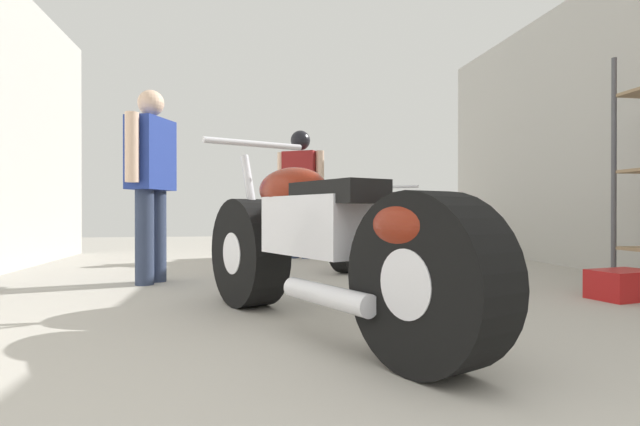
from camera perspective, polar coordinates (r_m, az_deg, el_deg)
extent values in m
plane|color=#A8A399|center=(3.79, 0.52, -8.90)|extent=(16.20, 16.20, 0.00)
cylinder|color=#4C4C51|center=(4.60, 31.01, 4.12)|extent=(0.04, 0.04, 1.83)
cylinder|color=black|center=(3.13, -8.28, -4.57)|extent=(0.49, 0.71, 0.68)
cylinder|color=silver|center=(3.13, -8.28, -4.57)|extent=(0.32, 0.33, 0.26)
cylinder|color=black|center=(1.88, 12.46, -7.84)|extent=(0.49, 0.71, 0.68)
cylinder|color=silver|center=(1.88, 12.46, -7.84)|extent=(0.32, 0.33, 0.26)
cube|color=silver|center=(2.45, -0.58, -1.46)|extent=(0.51, 0.72, 0.30)
ellipsoid|color=maroon|center=(2.65, -3.33, 2.79)|extent=(0.48, 0.61, 0.23)
cube|color=black|center=(2.30, 2.02, 2.39)|extent=(0.42, 0.56, 0.11)
ellipsoid|color=maroon|center=(1.89, 11.31, -1.32)|extent=(0.44, 0.54, 0.25)
cylinder|color=silver|center=(3.08, -7.95, 1.25)|extent=(0.16, 0.27, 0.61)
cylinder|color=silver|center=(3.07, -7.61, 7.99)|extent=(0.61, 0.30, 0.04)
cylinder|color=silver|center=(2.14, 0.76, -9.59)|extent=(0.33, 0.57, 0.10)
cylinder|color=black|center=(6.02, 8.97, -2.66)|extent=(0.50, 0.57, 0.59)
cylinder|color=silver|center=(6.02, 8.97, -2.66)|extent=(0.28, 0.29, 0.23)
cylinder|color=black|center=(4.78, 3.34, -3.41)|extent=(0.50, 0.57, 0.59)
cylinder|color=silver|center=(4.78, 3.34, -3.41)|extent=(0.28, 0.29, 0.23)
cube|color=silver|center=(5.39, 6.48, -1.22)|extent=(0.55, 0.60, 0.26)
ellipsoid|color=black|center=(5.57, 7.30, 0.55)|extent=(0.49, 0.53, 0.20)
cube|color=black|center=(5.23, 5.77, 0.26)|extent=(0.44, 0.47, 0.09)
ellipsoid|color=black|center=(4.81, 3.58, -1.17)|extent=(0.44, 0.47, 0.22)
cylinder|color=silver|center=(5.97, 8.85, -0.01)|extent=(0.18, 0.21, 0.54)
cylinder|color=silver|center=(5.95, 8.73, 3.03)|extent=(0.47, 0.39, 0.03)
cylinder|color=silver|center=(5.20, 3.96, -4.10)|extent=(0.39, 0.45, 0.08)
cylinder|color=#2D3851|center=(4.39, -18.40, -2.56)|extent=(0.19, 0.19, 0.78)
cylinder|color=#2D3851|center=(4.23, -19.74, -2.67)|extent=(0.19, 0.19, 0.78)
cube|color=navy|center=(4.33, -19.07, 6.47)|extent=(0.38, 0.48, 0.59)
cylinder|color=beige|center=(4.56, -17.30, 6.47)|extent=(0.14, 0.14, 0.54)
cylinder|color=beige|center=(4.11, -21.04, 7.16)|extent=(0.14, 0.14, 0.54)
sphere|color=beige|center=(4.40, -19.08, 12.00)|extent=(0.21, 0.21, 0.21)
cylinder|color=#2D3851|center=(6.18, -1.48, -1.78)|extent=(0.20, 0.20, 0.77)
cylinder|color=#2D3851|center=(6.26, -3.10, -1.75)|extent=(0.20, 0.20, 0.77)
cube|color=maroon|center=(6.23, -2.29, 4.46)|extent=(0.48, 0.41, 0.59)
cylinder|color=beige|center=(6.14, -0.01, 4.76)|extent=(0.14, 0.14, 0.54)
cylinder|color=beige|center=(6.34, -4.50, 4.61)|extent=(0.14, 0.14, 0.54)
sphere|color=black|center=(6.28, -2.29, 8.29)|extent=(0.21, 0.21, 0.21)
sphere|color=black|center=(6.28, -2.29, 8.44)|extent=(0.25, 0.25, 0.25)
cube|color=#B21919|center=(3.95, 31.75, -7.10)|extent=(0.46, 0.35, 0.20)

